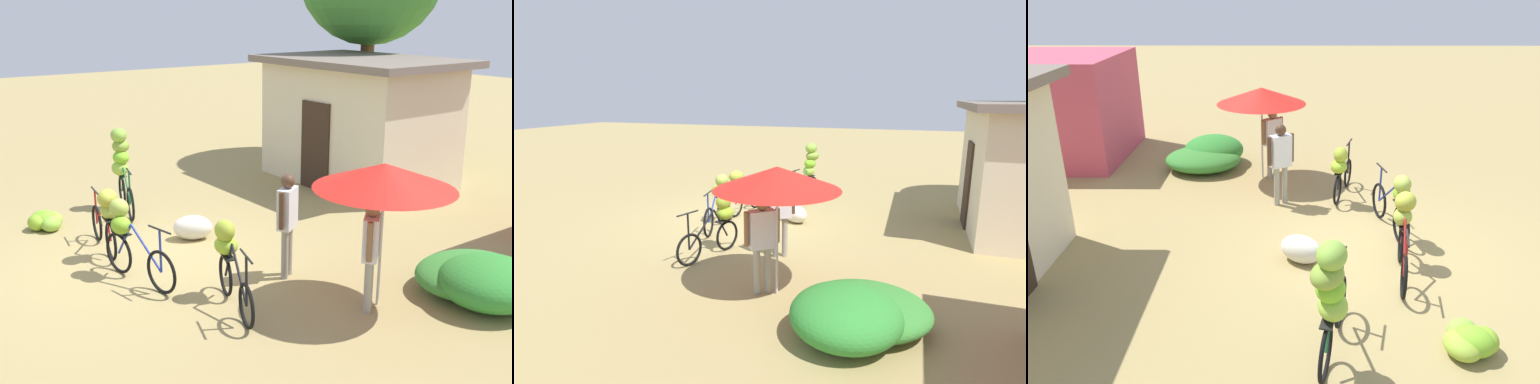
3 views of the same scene
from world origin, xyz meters
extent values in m
plane|color=#9E8954|center=(0.00, 0.00, 0.00)|extent=(60.00, 60.00, 0.00)
cube|color=#332319|center=(-1.50, 5.15, 1.00)|extent=(0.90, 0.06, 2.00)
ellipsoid|color=#368232|center=(3.92, 3.44, 0.26)|extent=(1.50, 1.76, 0.51)
ellipsoid|color=#308631|center=(4.36, 3.24, 0.35)|extent=(1.42, 1.44, 0.70)
cylinder|color=beige|center=(3.43, 2.02, 0.98)|extent=(0.04, 0.04, 1.97)
cone|color=red|center=(3.43, 2.02, 1.87)|extent=(1.93, 1.93, 0.35)
torus|color=black|center=(-1.92, 0.78, 0.34)|extent=(0.66, 0.23, 0.67)
torus|color=black|center=(-2.88, 1.04, 0.34)|extent=(0.66, 0.23, 0.67)
cylinder|color=#19592D|center=(-2.71, 1.00, 0.63)|extent=(0.37, 0.13, 0.60)
cylinder|color=#19592D|center=(-2.23, 0.87, 0.63)|extent=(0.65, 0.21, 0.60)
cylinder|color=black|center=(-1.92, 0.78, 1.00)|extent=(0.49, 0.16, 0.03)
cylinder|color=#19592D|center=(-1.92, 0.78, 0.67)|extent=(0.04, 0.04, 0.66)
cube|color=black|center=(-2.78, 1.02, 0.70)|extent=(0.38, 0.23, 0.02)
ellipsoid|color=#94C23F|center=(-2.75, 0.97, 0.86)|extent=(0.42, 0.34, 0.29)
ellipsoid|color=#78C328|center=(-2.75, 1.00, 1.08)|extent=(0.46, 0.39, 0.27)
ellipsoid|color=olive|center=(-2.84, 1.05, 1.30)|extent=(0.55, 0.51, 0.27)
ellipsoid|color=#85B83F|center=(-2.82, 1.01, 1.53)|extent=(0.47, 0.41, 0.30)
torus|color=black|center=(-1.30, -0.16, 0.32)|extent=(0.65, 0.16, 0.65)
torus|color=black|center=(-0.30, -0.33, 0.32)|extent=(0.65, 0.16, 0.65)
cylinder|color=maroon|center=(-0.48, -0.30, 0.61)|extent=(0.39, 0.10, 0.59)
cylinder|color=maroon|center=(-0.97, -0.22, 0.61)|extent=(0.68, 0.15, 0.60)
cylinder|color=black|center=(-1.30, -0.16, 0.93)|extent=(0.50, 0.11, 0.03)
cylinder|color=maroon|center=(-1.30, -0.16, 0.63)|extent=(0.04, 0.04, 0.60)
cube|color=black|center=(-0.40, -0.31, 0.68)|extent=(0.38, 0.20, 0.02)
ellipsoid|color=#9CB141|center=(-0.40, -0.29, 0.82)|extent=(0.42, 0.38, 0.26)
ellipsoid|color=#9CA032|center=(-0.35, -0.32, 1.05)|extent=(0.50, 0.46, 0.30)
torus|color=black|center=(1.33, -0.26, 0.33)|extent=(0.66, 0.17, 0.66)
torus|color=black|center=(0.27, -0.45, 0.33)|extent=(0.66, 0.17, 0.66)
cylinder|color=navy|center=(0.46, -0.42, 0.61)|extent=(0.40, 0.11, 0.58)
cylinder|color=navy|center=(0.98, -0.33, 0.61)|extent=(0.71, 0.16, 0.59)
cylinder|color=black|center=(1.33, -0.26, 0.99)|extent=(0.50, 0.12, 0.03)
cylinder|color=navy|center=(1.33, -0.26, 0.66)|extent=(0.04, 0.04, 0.65)
cube|color=black|center=(0.38, -0.43, 0.69)|extent=(0.38, 0.20, 0.02)
ellipsoid|color=#75AB24|center=(0.44, -0.46, 0.84)|extent=(0.38, 0.30, 0.28)
ellipsoid|color=#94AA41|center=(0.30, -0.41, 1.07)|extent=(0.37, 0.30, 0.29)
torus|color=black|center=(2.88, 0.15, 0.31)|extent=(0.60, 0.24, 0.61)
torus|color=black|center=(1.92, 0.46, 0.31)|extent=(0.60, 0.24, 0.61)
cylinder|color=black|center=(2.09, 0.41, 0.61)|extent=(0.38, 0.15, 0.63)
cylinder|color=black|center=(2.57, 0.25, 0.61)|extent=(0.66, 0.25, 0.64)
cylinder|color=black|center=(2.88, 0.15, 1.00)|extent=(0.48, 0.18, 0.03)
cylinder|color=black|center=(2.88, 0.15, 0.65)|extent=(0.04, 0.04, 0.69)
cube|color=black|center=(2.01, 0.43, 0.64)|extent=(0.39, 0.24, 0.02)
ellipsoid|color=#91B72B|center=(1.96, 0.45, 0.78)|extent=(0.44, 0.37, 0.26)
ellipsoid|color=#99AE30|center=(1.97, 0.42, 1.02)|extent=(0.37, 0.31, 0.31)
ellipsoid|color=#79BA2A|center=(-2.48, -0.74, 0.18)|extent=(0.63, 0.65, 0.35)
ellipsoid|color=#93B737|center=(-2.51, -0.61, 0.14)|extent=(0.57, 0.51, 0.29)
ellipsoid|color=#87BA3D|center=(-2.24, -0.68, 0.14)|extent=(0.49, 0.51, 0.28)
ellipsoid|color=#84B42C|center=(-2.44, -0.89, 0.16)|extent=(0.40, 0.35, 0.31)
ellipsoid|color=silver|center=(-0.34, 1.24, 0.22)|extent=(0.74, 0.83, 0.44)
cylinder|color=gray|center=(1.97, 1.51, 0.40)|extent=(0.11, 0.11, 0.79)
cylinder|color=gray|center=(1.88, 1.66, 0.40)|extent=(0.11, 0.11, 0.79)
cube|color=silver|center=(1.92, 1.59, 1.11)|extent=(0.37, 0.45, 0.63)
cylinder|color=#4C3321|center=(2.05, 1.37, 1.14)|extent=(0.08, 0.08, 0.57)
cylinder|color=#4C3321|center=(1.80, 1.80, 1.14)|extent=(0.08, 0.08, 0.57)
sphere|color=#4C3321|center=(1.92, 1.59, 1.53)|extent=(0.22, 0.22, 0.22)
cylinder|color=gray|center=(3.52, 1.72, 0.38)|extent=(0.11, 0.11, 0.76)
cylinder|color=gray|center=(3.40, 1.85, 0.38)|extent=(0.11, 0.11, 0.76)
cube|color=silver|center=(3.46, 1.78, 1.06)|extent=(0.41, 0.44, 0.60)
cylinder|color=brown|center=(3.62, 1.59, 1.09)|extent=(0.08, 0.08, 0.54)
cylinder|color=brown|center=(3.30, 1.98, 1.09)|extent=(0.08, 0.08, 0.54)
sphere|color=brown|center=(3.46, 1.78, 1.46)|extent=(0.21, 0.21, 0.21)
camera|label=1|loc=(8.90, -4.09, 4.02)|focal=44.01mm
camera|label=2|loc=(9.22, 3.92, 3.08)|focal=29.40mm
camera|label=3|loc=(-7.28, 1.48, 4.08)|focal=35.16mm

